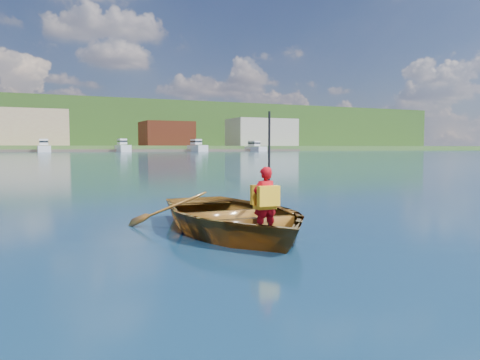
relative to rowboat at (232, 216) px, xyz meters
The scene contains 7 objects.
ground 0.70m from the rowboat, behind, with size 600.00×600.00×0.00m.
rowboat is the anchor object (origin of this frame).
child_paddler 0.98m from the rowboat, 80.47° to the right, with size 0.38×0.34×1.87m.
shoreline 236.78m from the rowboat, 90.16° to the left, with size 400.00×140.00×22.00m.
dock 148.27m from the rowboat, 86.31° to the left, with size 160.04×9.82×0.80m.
waterfront_buildings 165.34m from the rowboat, 92.91° to the left, with size 202.00×16.00×14.00m.
marina_yachts 143.28m from the rowboat, 90.70° to the left, with size 147.07×13.73×4.42m.
Camera 1 is at (-2.42, -7.06, 1.42)m, focal length 35.00 mm.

